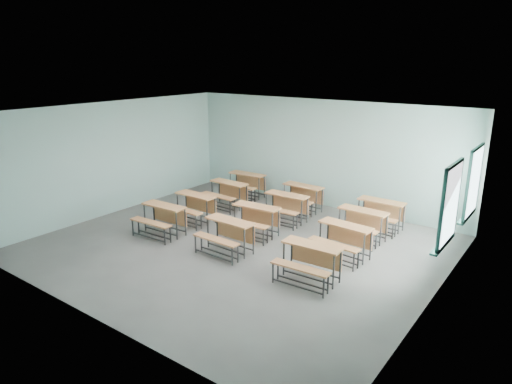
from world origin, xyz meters
TOP-DOWN VIEW (x-y plane):
  - room at (0.08, 0.03)m, footprint 9.04×8.04m
  - desk_unit_r0c0 at (-2.04, -0.58)m, footprint 1.26×0.87m
  - desk_unit_r0c1 at (0.02, -0.46)m, footprint 1.24×0.85m
  - desk_unit_r0c2 at (2.26, -0.58)m, footprint 1.25×0.87m
  - desk_unit_r1c0 at (-2.06, 0.59)m, footprint 1.23×0.84m
  - desk_unit_r1c1 at (-0.11, 0.76)m, footprint 1.28×0.91m
  - desk_unit_r1c2 at (2.30, 0.85)m, footprint 1.28×0.91m
  - desk_unit_r2c0 at (-2.14, 2.12)m, footprint 1.26×0.87m
  - desk_unit_r2c1 at (-0.03, 2.07)m, footprint 1.24×0.85m
  - desk_unit_r2c2 at (2.20, 2.05)m, footprint 1.26×0.87m
  - desk_unit_r3c0 at (-2.32, 3.29)m, footprint 1.26×0.87m
  - desk_unit_r3c1 at (-0.14, 3.12)m, footprint 1.26×0.88m
  - desk_unit_r3c2 at (2.29, 3.05)m, footprint 1.23×0.83m

SIDE VIEW (x-z plane):
  - desk_unit_r0c0 at x=-2.04m, z-range 0.13..0.89m
  - desk_unit_r0c1 at x=0.02m, z-range 0.13..0.89m
  - desk_unit_r0c2 at x=2.26m, z-range 0.13..0.89m
  - desk_unit_r1c0 at x=-2.06m, z-range 0.13..0.89m
  - desk_unit_r1c1 at x=-0.11m, z-range 0.13..0.89m
  - desk_unit_r1c2 at x=2.30m, z-range 0.13..0.89m
  - desk_unit_r2c0 at x=-2.14m, z-range 0.13..0.89m
  - desk_unit_r2c1 at x=-0.03m, z-range 0.13..0.89m
  - desk_unit_r2c2 at x=2.20m, z-range 0.13..0.89m
  - desk_unit_r3c0 at x=-2.32m, z-range 0.13..0.89m
  - desk_unit_r3c1 at x=-0.14m, z-range 0.13..0.89m
  - desk_unit_r3c2 at x=2.29m, z-range 0.13..0.89m
  - room at x=0.08m, z-range -0.02..3.22m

